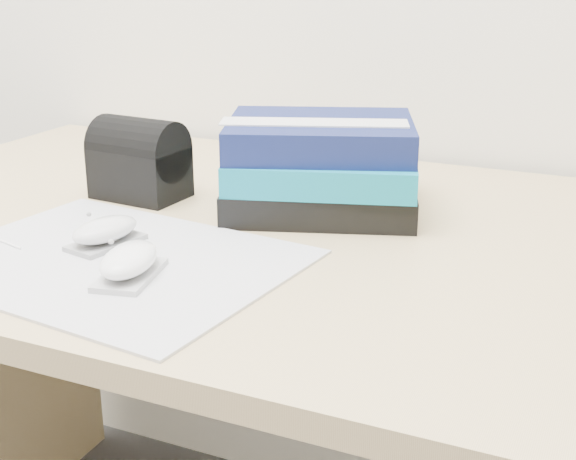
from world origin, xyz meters
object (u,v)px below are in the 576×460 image
at_px(mouse_front, 129,262).
at_px(pouch, 139,159).
at_px(desk, 386,381).
at_px(mouse_rear, 105,232).
at_px(book_stack, 321,166).

bearing_deg(mouse_front, pouch, 121.84).
height_order(desk, pouch, pouch).
height_order(mouse_rear, book_stack, book_stack).
xyz_separation_m(mouse_rear, book_stack, (0.18, 0.25, 0.04)).
bearing_deg(book_stack, mouse_front, -106.39).
distance_m(mouse_rear, pouch, 0.21).
relative_size(desk, mouse_rear, 15.94).
relative_size(mouse_front, pouch, 0.81).
xyz_separation_m(desk, mouse_front, (-0.21, -0.30, 0.26)).
bearing_deg(book_stack, desk, -9.61).
bearing_deg(pouch, book_stack, 11.31).
bearing_deg(desk, mouse_front, -124.21).
xyz_separation_m(mouse_rear, pouch, (-0.08, 0.20, 0.04)).
bearing_deg(book_stack, mouse_rear, -126.01).
bearing_deg(mouse_rear, mouse_front, -40.58).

